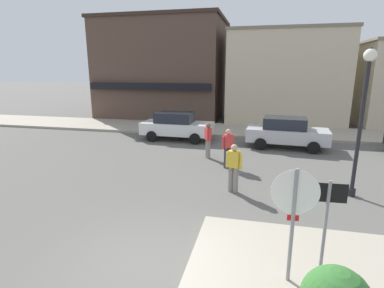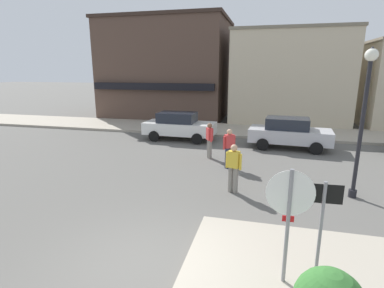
{
  "view_description": "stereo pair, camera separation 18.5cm",
  "coord_description": "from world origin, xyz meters",
  "px_view_note": "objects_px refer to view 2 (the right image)",
  "views": [
    {
      "loc": [
        2.13,
        -4.92,
        3.9
      ],
      "look_at": [
        -0.02,
        4.5,
        1.5
      ],
      "focal_mm": 28.0,
      "sensor_mm": 36.0,
      "label": 1
    },
    {
      "loc": [
        2.31,
        -4.88,
        3.9
      ],
      "look_at": [
        -0.02,
        4.5,
        1.5
      ],
      "focal_mm": 28.0,
      "sensor_mm": 36.0,
      "label": 2
    }
  ],
  "objects_px": {
    "lamp_post": "(365,103)",
    "parked_car_nearest": "(179,126)",
    "one_way_sign": "(321,224)",
    "stop_sign": "(289,212)",
    "parked_car_second": "(289,133)",
    "pedestrian_crossing_near": "(210,139)",
    "pedestrian_crossing_far": "(233,167)",
    "pedestrian_kerb_side": "(229,147)"
  },
  "relations": [
    {
      "from": "lamp_post",
      "to": "parked_car_nearest",
      "type": "xyz_separation_m",
      "value": [
        -7.56,
        6.4,
        -2.15
      ]
    },
    {
      "from": "one_way_sign",
      "to": "stop_sign",
      "type": "bearing_deg",
      "value": -171.73
    },
    {
      "from": "lamp_post",
      "to": "parked_car_second",
      "type": "xyz_separation_m",
      "value": [
        -1.6,
        5.86,
        -2.15
      ]
    },
    {
      "from": "one_way_sign",
      "to": "lamp_post",
      "type": "distance_m",
      "value": 5.25
    },
    {
      "from": "pedestrian_crossing_near",
      "to": "pedestrian_crossing_far",
      "type": "xyz_separation_m",
      "value": [
        1.47,
        -3.65,
        0.0
      ]
    },
    {
      "from": "one_way_sign",
      "to": "pedestrian_crossing_far",
      "type": "bearing_deg",
      "value": 115.16
    },
    {
      "from": "one_way_sign",
      "to": "pedestrian_crossing_far",
      "type": "xyz_separation_m",
      "value": [
        -1.95,
        4.15,
        -0.46
      ]
    },
    {
      "from": "stop_sign",
      "to": "parked_car_nearest",
      "type": "xyz_separation_m",
      "value": [
        -5.25,
        11.15,
        -0.71
      ]
    },
    {
      "from": "pedestrian_crossing_near",
      "to": "pedestrian_kerb_side",
      "type": "bearing_deg",
      "value": -48.96
    },
    {
      "from": "lamp_post",
      "to": "pedestrian_crossing_near",
      "type": "relative_size",
      "value": 2.82
    },
    {
      "from": "stop_sign",
      "to": "pedestrian_kerb_side",
      "type": "xyz_separation_m",
      "value": [
        -1.84,
        6.7,
        -0.65
      ]
    },
    {
      "from": "lamp_post",
      "to": "stop_sign",
      "type": "bearing_deg",
      "value": -115.95
    },
    {
      "from": "parked_car_nearest",
      "to": "parked_car_second",
      "type": "bearing_deg",
      "value": -5.17
    },
    {
      "from": "lamp_post",
      "to": "pedestrian_kerb_side",
      "type": "distance_m",
      "value": 5.05
    },
    {
      "from": "pedestrian_crossing_far",
      "to": "pedestrian_kerb_side",
      "type": "xyz_separation_m",
      "value": [
        -0.45,
        2.48,
        0.0
      ]
    },
    {
      "from": "pedestrian_crossing_near",
      "to": "parked_car_nearest",
      "type": "bearing_deg",
      "value": 126.1
    },
    {
      "from": "stop_sign",
      "to": "pedestrian_crossing_far",
      "type": "relative_size",
      "value": 1.43
    },
    {
      "from": "one_way_sign",
      "to": "parked_car_nearest",
      "type": "relative_size",
      "value": 0.52
    },
    {
      "from": "stop_sign",
      "to": "parked_car_second",
      "type": "xyz_separation_m",
      "value": [
        0.71,
        10.61,
        -0.71
      ]
    },
    {
      "from": "pedestrian_crossing_near",
      "to": "pedestrian_kerb_side",
      "type": "relative_size",
      "value": 1.0
    },
    {
      "from": "one_way_sign",
      "to": "pedestrian_crossing_near",
      "type": "relative_size",
      "value": 1.3
    },
    {
      "from": "parked_car_second",
      "to": "pedestrian_crossing_near",
      "type": "distance_m",
      "value": 4.5
    },
    {
      "from": "pedestrian_kerb_side",
      "to": "lamp_post",
      "type": "bearing_deg",
      "value": -25.18
    },
    {
      "from": "pedestrian_crossing_far",
      "to": "pedestrian_kerb_side",
      "type": "relative_size",
      "value": 1.0
    },
    {
      "from": "parked_car_second",
      "to": "pedestrian_crossing_near",
      "type": "bearing_deg",
      "value": -142.69
    },
    {
      "from": "stop_sign",
      "to": "lamp_post",
      "type": "distance_m",
      "value": 5.48
    },
    {
      "from": "parked_car_nearest",
      "to": "pedestrian_kerb_side",
      "type": "relative_size",
      "value": 2.51
    },
    {
      "from": "pedestrian_crossing_near",
      "to": "pedestrian_kerb_side",
      "type": "height_order",
      "value": "same"
    },
    {
      "from": "stop_sign",
      "to": "parked_car_second",
      "type": "relative_size",
      "value": 0.56
    },
    {
      "from": "stop_sign",
      "to": "parked_car_nearest",
      "type": "distance_m",
      "value": 12.34
    },
    {
      "from": "stop_sign",
      "to": "lamp_post",
      "type": "bearing_deg",
      "value": 64.05
    },
    {
      "from": "lamp_post",
      "to": "pedestrian_crossing_near",
      "type": "distance_m",
      "value": 6.41
    },
    {
      "from": "pedestrian_crossing_near",
      "to": "parked_car_second",
      "type": "bearing_deg",
      "value": 37.31
    },
    {
      "from": "pedestrian_crossing_near",
      "to": "pedestrian_crossing_far",
      "type": "distance_m",
      "value": 3.94
    },
    {
      "from": "lamp_post",
      "to": "pedestrian_crossing_far",
      "type": "relative_size",
      "value": 2.82
    },
    {
      "from": "stop_sign",
      "to": "parked_car_second",
      "type": "bearing_deg",
      "value": 86.18
    },
    {
      "from": "stop_sign",
      "to": "lamp_post",
      "type": "height_order",
      "value": "lamp_post"
    },
    {
      "from": "parked_car_nearest",
      "to": "pedestrian_crossing_near",
      "type": "xyz_separation_m",
      "value": [
        2.38,
        -3.27,
        0.06
      ]
    },
    {
      "from": "parked_car_nearest",
      "to": "pedestrian_crossing_far",
      "type": "distance_m",
      "value": 7.92
    },
    {
      "from": "lamp_post",
      "to": "pedestrian_crossing_near",
      "type": "xyz_separation_m",
      "value": [
        -5.18,
        3.13,
        -2.09
      ]
    },
    {
      "from": "lamp_post",
      "to": "pedestrian_kerb_side",
      "type": "relative_size",
      "value": 2.82
    },
    {
      "from": "stop_sign",
      "to": "one_way_sign",
      "type": "distance_m",
      "value": 0.59
    }
  ]
}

